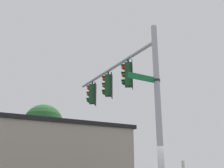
# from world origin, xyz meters

# --- Properties ---
(signal_pole) EXTENTS (0.22, 0.22, 7.11)m
(signal_pole) POSITION_xyz_m (0.00, 0.00, 3.56)
(signal_pole) COLOR #ADB2B7
(signal_pole) RESTS_ON ground
(mast_arm) EXTENTS (5.45, 3.97, 0.14)m
(mast_arm) POSITION_xyz_m (2.68, 1.93, 6.44)
(mast_arm) COLOR #ADB2B7
(traffic_light_nearest_pole) EXTENTS (0.54, 0.49, 1.31)m
(traffic_light_nearest_pole) POSITION_xyz_m (1.50, 1.10, 5.67)
(traffic_light_nearest_pole) COLOR black
(traffic_light_mid_inner) EXTENTS (0.54, 0.49, 1.31)m
(traffic_light_mid_inner) POSITION_xyz_m (2.93, 2.13, 5.67)
(traffic_light_mid_inner) COLOR black
(traffic_light_mid_outer) EXTENTS (0.54, 0.49, 1.31)m
(traffic_light_mid_outer) POSITION_xyz_m (4.36, 3.15, 5.67)
(traffic_light_mid_outer) COLOR black
(street_name_sign) EXTENTS (0.88, 1.16, 0.22)m
(street_name_sign) POSITION_xyz_m (-0.24, 0.33, 4.86)
(street_name_sign) COLOR #147238
(storefront_building) EXTENTS (12.17, 13.46, 5.16)m
(storefront_building) POSITION_xyz_m (11.12, 7.56, 2.59)
(storefront_building) COLOR #A89E89
(storefront_building) RESTS_ON ground
(tree_by_storefront) EXTENTS (3.04, 3.04, 6.65)m
(tree_by_storefront) POSITION_xyz_m (10.51, 7.94, 5.08)
(tree_by_storefront) COLOR #4C3823
(tree_by_storefront) RESTS_ON ground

